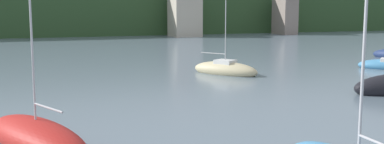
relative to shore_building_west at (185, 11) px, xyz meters
name	(u,v)px	position (x,y,z in m)	size (l,w,h in m)	color
wooded_hillside	(19,10)	(-30.46, 40.91, 0.05)	(352.00, 61.41, 32.88)	#2D4C28
shore_building_west	(185,11)	(0.00, 0.00, 0.00)	(5.54, 6.17, 10.35)	#BCB29E
shore_building_westcentral	(285,14)	(22.30, -0.19, -0.69)	(3.35, 5.78, 8.90)	gray
sailboat_far_0	(225,70)	(-13.69, -49.82, -4.65)	(5.09, 6.25, 9.14)	#CCBC8E
sailboat_mid_9	(36,138)	(-29.28, -66.07, -4.65)	(4.90, 7.29, 9.58)	red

